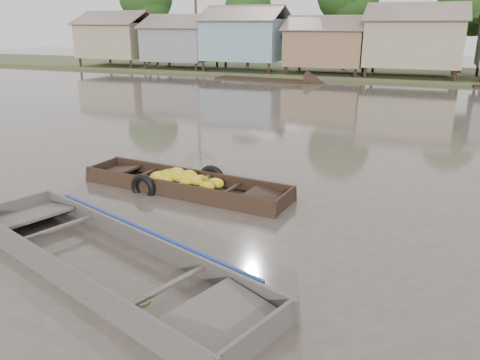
% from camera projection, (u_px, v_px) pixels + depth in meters
% --- Properties ---
extents(ground, '(120.00, 120.00, 0.00)m').
position_uv_depth(ground, '(209.00, 229.00, 9.47)').
color(ground, '#4A4239').
rests_on(ground, ground).
extents(riverbank, '(120.00, 12.47, 10.22)m').
position_uv_depth(riverbank, '(423.00, 36.00, 35.52)').
color(riverbank, '#384723').
rests_on(riverbank, ground).
extents(banana_boat, '(5.58, 1.89, 0.79)m').
position_uv_depth(banana_boat, '(182.00, 184.00, 11.67)').
color(banana_boat, black).
rests_on(banana_boat, ground).
extents(viewer_boat, '(6.99, 3.92, 0.55)m').
position_uv_depth(viewer_boat, '(107.00, 265.00, 7.99)').
color(viewer_boat, '#403A36').
rests_on(viewer_boat, ground).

